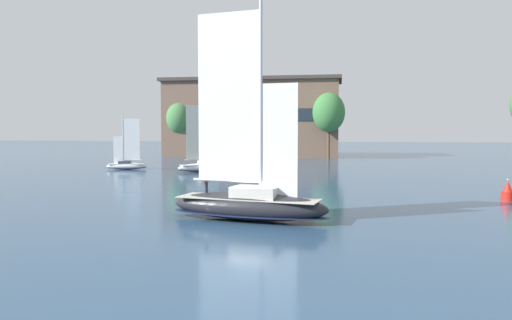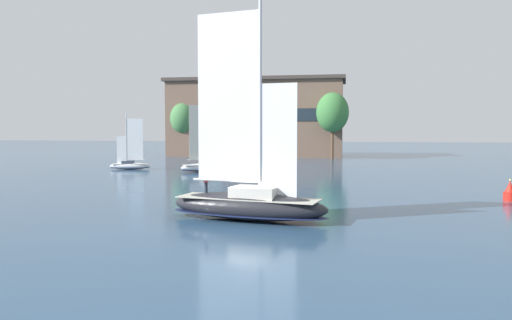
# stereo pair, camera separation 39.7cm
# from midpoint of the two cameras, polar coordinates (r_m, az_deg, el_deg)

# --- Properties ---
(ground_plane) EXTENTS (400.00, 400.00, 0.00)m
(ground_plane) POSITION_cam_midpoint_polar(r_m,az_deg,el_deg) (32.44, -1.23, -6.86)
(ground_plane) COLOR #2D4C6B
(waterfront_building) EXTENTS (37.94, 14.56, 16.56)m
(waterfront_building) POSITION_cam_midpoint_polar(r_m,az_deg,el_deg) (108.41, -0.48, 4.86)
(waterfront_building) COLOR brown
(waterfront_building) RESTS_ON ground
(tree_shore_left) EXTENTS (6.28, 6.28, 12.93)m
(tree_shore_left) POSITION_cam_midpoint_polar(r_m,az_deg,el_deg) (97.98, 8.20, 5.39)
(tree_shore_left) COLOR brown
(tree_shore_left) RESTS_ON ground
(tree_shore_right) EXTENTS (5.62, 5.62, 11.56)m
(tree_shore_right) POSITION_cam_midpoint_polar(r_m,az_deg,el_deg) (106.65, -8.84, 4.72)
(tree_shore_right) COLOR #4C3828
(tree_shore_right) RESTS_ON ground
(sailboat_main) EXTENTS (11.04, 4.93, 14.65)m
(sailboat_main) POSITION_cam_midpoint_polar(r_m,az_deg,el_deg) (32.24, -1.20, -4.86)
(sailboat_main) COLOR #232328
(sailboat_main) RESTS_ON ground
(sailboat_moored_near_marina) EXTENTS (6.08, 2.80, 8.09)m
(sailboat_moored_near_marina) POSITION_cam_midpoint_polar(r_m,az_deg,el_deg) (74.61, -14.72, -0.52)
(sailboat_moored_near_marina) COLOR silver
(sailboat_moored_near_marina) RESTS_ON ground
(sailboat_moored_mid_channel) EXTENTS (7.15, 5.73, 9.98)m
(sailboat_moored_mid_channel) POSITION_cam_midpoint_polar(r_m,az_deg,el_deg) (68.68, -6.18, -0.66)
(sailboat_moored_mid_channel) COLOR silver
(sailboat_moored_mid_channel) RESTS_ON ground
(channel_buoy) EXTENTS (0.99, 0.99, 1.81)m
(channel_buoy) POSITION_cam_midpoint_polar(r_m,az_deg,el_deg) (45.76, 26.58, -3.29)
(channel_buoy) COLOR red
(channel_buoy) RESTS_ON ground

